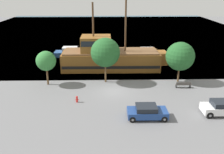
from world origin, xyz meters
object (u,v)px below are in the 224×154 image
moored_boat_dockside (149,54)px  fire_hydrant (77,99)px  pirate_ship (109,57)px  parked_car_curb_mid (224,108)px  bench_promenade_east (183,85)px  moored_boat_outer (72,53)px  parked_car_curb_front (147,112)px

moored_boat_dockside → fire_hydrant: bearing=-121.7°
moored_boat_dockside → fire_hydrant: (-11.26, -18.26, -0.33)m
pirate_ship → moored_boat_dockside: 9.50m
parked_car_curb_mid → fire_hydrant: parked_car_curb_mid is taller
bench_promenade_east → pirate_ship: bearing=139.2°
pirate_ship → fire_hydrant: (-3.91, -12.36, -1.53)m
pirate_ship → bench_promenade_east: pirate_ship is taller
parked_car_curb_mid → bench_promenade_east: parked_car_curb_mid is taller
moored_boat_dockside → bench_promenade_east: (2.32, -14.24, -0.29)m
pirate_ship → moored_boat_dockside: size_ratio=2.83×
parked_car_curb_mid → fire_hydrant: (-15.70, 3.24, -0.36)m
moored_boat_dockside → moored_boat_outer: bearing=172.1°
moored_boat_dockside → parked_car_curb_mid: 21.95m
pirate_ship → parked_car_curb_mid: (11.79, -15.59, -1.18)m
moored_boat_outer → fire_hydrant: size_ratio=9.02×
moored_boat_dockside → fire_hydrant: moored_boat_dockside is taller
parked_car_curb_front → bench_promenade_east: 9.89m
fire_hydrant → parked_car_curb_front: bearing=-26.9°
pirate_ship → parked_car_curb_front: pirate_ship is taller
moored_boat_outer → bench_promenade_east: (16.67, -16.23, -0.20)m
moored_boat_outer → parked_car_curb_front: 26.31m
parked_car_curb_front → parked_car_curb_mid: bearing=4.1°
parked_car_curb_mid → pirate_ship: bearing=127.1°
moored_boat_outer → parked_car_curb_mid: (18.80, -23.48, 0.12)m
bench_promenade_east → parked_car_curb_mid: bearing=-73.7°
parked_car_curb_front → moored_boat_dockside: bearing=80.5°
pirate_ship → moored_boat_dockside: bearing=38.7°
pirate_ship → moored_boat_outer: bearing=131.6°
moored_boat_dockside → parked_car_curb_mid: bearing=-78.3°
pirate_ship → parked_car_curb_front: bearing=-77.3°
fire_hydrant → moored_boat_outer: bearing=98.7°
parked_car_curb_mid → fire_hydrant: bearing=168.4°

